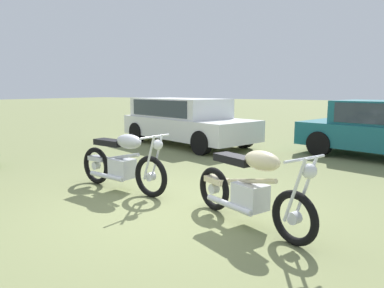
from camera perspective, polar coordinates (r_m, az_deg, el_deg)
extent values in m
plane|color=olive|center=(5.22, -4.01, -10.15)|extent=(120.00, 120.00, 0.00)
torus|color=black|center=(5.63, -6.68, -5.25)|extent=(0.68, 0.17, 0.67)
torus|color=black|center=(6.62, -15.25, -3.38)|extent=(0.68, 0.17, 0.67)
cylinder|color=silver|center=(5.63, -6.68, -5.25)|extent=(0.15, 0.12, 0.14)
cylinder|color=silver|center=(6.62, -15.25, -3.38)|extent=(0.15, 0.12, 0.14)
cylinder|color=silver|center=(5.58, -5.66, -1.96)|extent=(0.27, 0.07, 0.72)
cylinder|color=silver|center=(5.45, -6.94, -2.23)|extent=(0.27, 0.07, 0.72)
cube|color=silver|center=(6.08, -11.21, -3.87)|extent=(0.43, 0.35, 0.32)
cylinder|color=#B7BABF|center=(6.02, -11.07, -2.05)|extent=(0.75, 0.15, 0.21)
ellipsoid|color=#B7BABF|center=(5.87, -10.17, 0.41)|extent=(0.55, 0.32, 0.24)
cube|color=black|center=(6.23, -13.16, 0.24)|extent=(0.62, 0.31, 0.10)
cube|color=#B7BABF|center=(6.55, -14.98, -2.26)|extent=(0.38, 0.22, 0.08)
cylinder|color=silver|center=(5.44, -6.04, 1.20)|extent=(0.11, 0.64, 0.03)
sphere|color=silver|center=(5.42, -5.56, -0.11)|extent=(0.18, 0.18, 0.16)
cylinder|color=silver|center=(6.18, -13.65, -5.09)|extent=(0.80, 0.17, 0.08)
torus|color=black|center=(4.08, 16.22, -11.41)|extent=(0.60, 0.34, 0.61)
torus|color=black|center=(5.03, 3.57, -7.22)|extent=(0.60, 0.34, 0.61)
cylinder|color=silver|center=(4.08, 16.22, -11.41)|extent=(0.17, 0.15, 0.14)
cylinder|color=silver|center=(5.03, 3.57, -7.22)|extent=(0.17, 0.15, 0.14)
cylinder|color=silver|center=(4.01, 17.91, -6.78)|extent=(0.26, 0.15, 0.75)
cylinder|color=silver|center=(3.87, 16.29, -7.26)|extent=(0.26, 0.15, 0.75)
cube|color=silver|center=(4.49, 9.40, -8.33)|extent=(0.49, 0.44, 0.32)
cylinder|color=beige|center=(4.41, 9.73, -5.93)|extent=(0.72, 0.38, 0.22)
ellipsoid|color=beige|center=(4.25, 11.25, -2.67)|extent=(0.58, 0.45, 0.24)
cube|color=black|center=(4.60, 6.91, -2.46)|extent=(0.65, 0.47, 0.10)
cube|color=beige|center=(4.95, 4.02, -5.82)|extent=(0.40, 0.31, 0.08)
cylinder|color=silver|center=(3.84, 17.81, -2.30)|extent=(0.30, 0.59, 0.03)
sphere|color=silver|center=(3.83, 18.44, -4.19)|extent=(0.21, 0.21, 0.16)
cylinder|color=silver|center=(4.58, 5.95, -9.74)|extent=(0.76, 0.41, 0.08)
cube|color=silver|center=(10.92, -0.71, 2.72)|extent=(4.85, 3.16, 0.60)
cube|color=silver|center=(11.18, -2.06, 5.84)|extent=(3.51, 2.56, 0.60)
cube|color=#2D3842|center=(11.18, -2.06, 5.94)|extent=(3.08, 2.45, 0.48)
cylinder|color=black|center=(10.46, 8.42, 1.10)|extent=(0.68, 0.41, 0.64)
cylinder|color=black|center=(9.23, 1.52, 0.18)|extent=(0.68, 0.41, 0.64)
cylinder|color=black|center=(12.67, -2.34, 2.50)|extent=(0.68, 0.41, 0.64)
cylinder|color=black|center=(11.68, -8.89, 1.88)|extent=(0.68, 0.41, 0.64)
cylinder|color=black|center=(11.20, 23.88, 0.95)|extent=(0.68, 0.39, 0.64)
cylinder|color=black|center=(9.67, 19.90, 0.05)|extent=(0.68, 0.39, 0.64)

